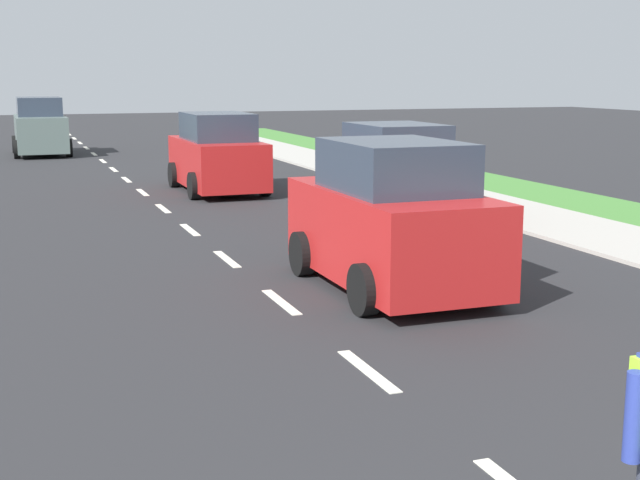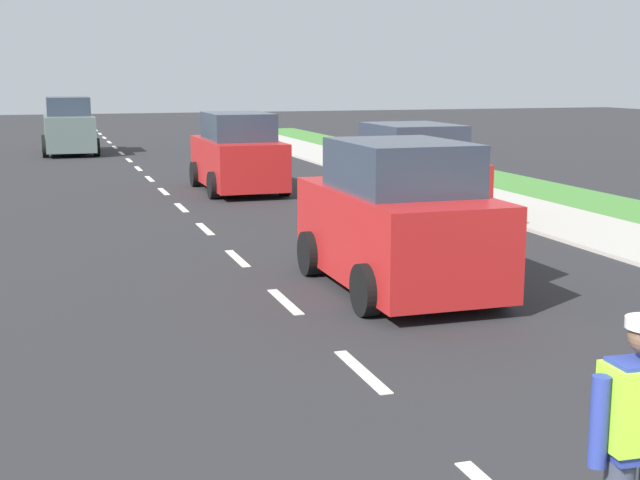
% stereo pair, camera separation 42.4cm
% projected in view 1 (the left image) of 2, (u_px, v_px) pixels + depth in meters
% --- Properties ---
extents(ground_plane, '(96.00, 96.00, 0.00)m').
position_uv_depth(ground_plane, '(141.00, 191.00, 23.31)').
color(ground_plane, '#28282B').
extents(lane_center_line, '(0.14, 46.40, 0.01)m').
position_uv_depth(lane_center_line, '(120.00, 174.00, 27.19)').
color(lane_center_line, silver).
rests_on(lane_center_line, ground).
extents(car_outgoing_ahead, '(2.07, 3.94, 2.13)m').
position_uv_depth(car_outgoing_ahead, '(392.00, 221.00, 12.56)').
color(car_outgoing_ahead, red).
rests_on(car_outgoing_ahead, ground).
extents(car_outgoing_far, '(2.04, 4.19, 2.06)m').
position_uv_depth(car_outgoing_far, '(217.00, 155.00, 23.07)').
color(car_outgoing_far, red).
rests_on(car_outgoing_far, ground).
extents(car_oncoming_third, '(2.06, 4.12, 2.19)m').
position_uv_depth(car_oncoming_third, '(40.00, 128.00, 33.61)').
color(car_oncoming_third, slate).
rests_on(car_oncoming_third, ground).
extents(car_parked_far, '(2.05, 3.82, 2.05)m').
position_uv_depth(car_parked_far, '(394.00, 177.00, 18.27)').
color(car_parked_far, red).
rests_on(car_parked_far, ground).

